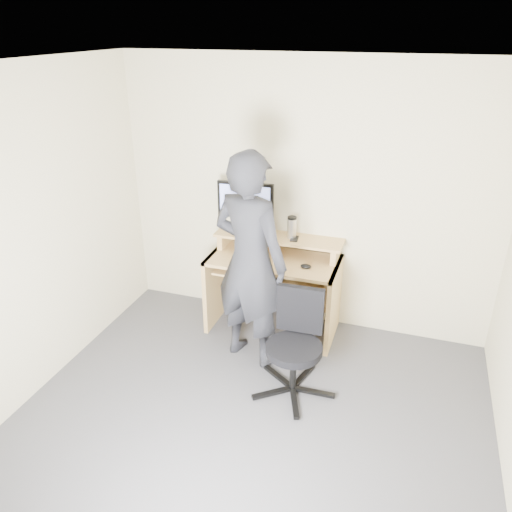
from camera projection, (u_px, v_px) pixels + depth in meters
The scene contains 14 objects.
ground at pixel (241, 438), 3.59m from camera, with size 3.50×3.50×0.00m, color #49494E.
back_wall at pixel (305, 199), 4.56m from camera, with size 3.50×0.02×2.50m, color beige.
ceiling at pixel (235, 70), 2.52m from camera, with size 3.50×3.50×0.02m, color white.
desk at pixel (276, 274), 4.73m from camera, with size 1.20×0.60×0.91m.
monitor at pixel (245, 203), 4.57m from camera, with size 0.53×0.15×0.50m.
external_drive at pixel (264, 223), 4.66m from camera, with size 0.07×0.13×0.20m, color black.
travel_mug at pixel (292, 228), 4.57m from camera, with size 0.08×0.08×0.18m, color silver.
smartphone at pixel (294, 239), 4.57m from camera, with size 0.07×0.13×0.01m, color black.
charger at pixel (252, 236), 4.61m from camera, with size 0.04×0.04×0.04m, color black.
headphones at pixel (251, 229), 4.77m from camera, with size 0.16×0.16×0.02m, color silver.
keyboard at pixel (278, 272), 4.51m from camera, with size 0.46×0.18×0.03m, color black.
mouse at pixel (306, 266), 4.39m from camera, with size 0.10×0.06×0.04m, color black.
office_chair at pixel (296, 340), 3.91m from camera, with size 0.64×0.67×0.84m.
person at pixel (250, 262), 4.09m from camera, with size 0.68×0.45×1.87m, color black.
Camera 1 is at (0.95, -2.51, 2.73)m, focal length 35.00 mm.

